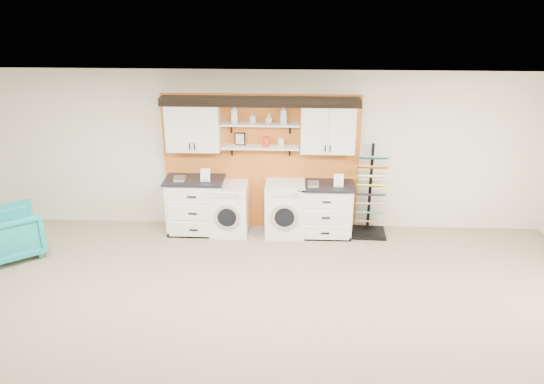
{
  "coord_description": "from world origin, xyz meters",
  "views": [
    {
      "loc": [
        0.6,
        -4.81,
        4.16
      ],
      "look_at": [
        0.27,
        2.3,
        1.31
      ],
      "focal_mm": 35.0,
      "sensor_mm": 36.0,
      "label": 1
    }
  ],
  "objects_px": {
    "armchair": "(12,233)",
    "washer": "(229,209)",
    "dryer": "(285,209)",
    "sample_rack": "(370,207)",
    "base_cabinet_left": "(196,205)",
    "base_cabinet_right": "(325,209)"
  },
  "relations": [
    {
      "from": "base_cabinet_left",
      "to": "dryer",
      "type": "height_order",
      "value": "base_cabinet_left"
    },
    {
      "from": "base_cabinet_left",
      "to": "armchair",
      "type": "distance_m",
      "value": 2.97
    },
    {
      "from": "base_cabinet_right",
      "to": "dryer",
      "type": "bearing_deg",
      "value": -179.72
    },
    {
      "from": "base_cabinet_left",
      "to": "base_cabinet_right",
      "type": "bearing_deg",
      "value": 0.0
    },
    {
      "from": "washer",
      "to": "base_cabinet_right",
      "type": "bearing_deg",
      "value": 0.12
    },
    {
      "from": "base_cabinet_left",
      "to": "washer",
      "type": "distance_m",
      "value": 0.59
    },
    {
      "from": "dryer",
      "to": "base_cabinet_left",
      "type": "bearing_deg",
      "value": 179.88
    },
    {
      "from": "base_cabinet_right",
      "to": "sample_rack",
      "type": "relative_size",
      "value": 0.59
    },
    {
      "from": "dryer",
      "to": "sample_rack",
      "type": "relative_size",
      "value": 0.58
    },
    {
      "from": "dryer",
      "to": "armchair",
      "type": "bearing_deg",
      "value": -166.86
    },
    {
      "from": "base_cabinet_right",
      "to": "base_cabinet_left",
      "type": "bearing_deg",
      "value": -180.0
    },
    {
      "from": "base_cabinet_right",
      "to": "dryer",
      "type": "xyz_separation_m",
      "value": [
        -0.7,
        -0.0,
        0.0
      ]
    },
    {
      "from": "sample_rack",
      "to": "armchair",
      "type": "relative_size",
      "value": 1.86
    },
    {
      "from": "base_cabinet_left",
      "to": "dryer",
      "type": "bearing_deg",
      "value": -0.12
    },
    {
      "from": "dryer",
      "to": "sample_rack",
      "type": "xyz_separation_m",
      "value": [
        1.47,
        0.04,
        0.05
      ]
    },
    {
      "from": "washer",
      "to": "dryer",
      "type": "bearing_deg",
      "value": -0.0
    },
    {
      "from": "base_cabinet_left",
      "to": "washer",
      "type": "relative_size",
      "value": 1.13
    },
    {
      "from": "sample_rack",
      "to": "dryer",
      "type": "bearing_deg",
      "value": -176.36
    },
    {
      "from": "base_cabinet_right",
      "to": "sample_rack",
      "type": "height_order",
      "value": "sample_rack"
    },
    {
      "from": "base_cabinet_left",
      "to": "washer",
      "type": "bearing_deg",
      "value": -0.33
    },
    {
      "from": "armchair",
      "to": "washer",
      "type": "bearing_deg",
      "value": -110.92
    },
    {
      "from": "dryer",
      "to": "sample_rack",
      "type": "bearing_deg",
      "value": 1.48
    }
  ]
}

